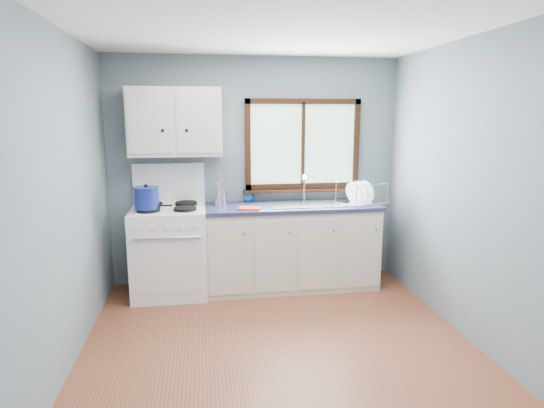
{
  "coord_description": "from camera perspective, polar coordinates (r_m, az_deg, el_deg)",
  "views": [
    {
      "loc": [
        -0.58,
        -3.23,
        1.86
      ],
      "look_at": [
        0.05,
        0.9,
        1.05
      ],
      "focal_mm": 30.0,
      "sensor_mm": 36.0,
      "label": 1
    }
  ],
  "objects": [
    {
      "name": "floor",
      "position": [
        3.78,
        1.39,
        -18.7
      ],
      "size": [
        3.2,
        3.6,
        0.02
      ],
      "primitive_type": "cube",
      "color": "brown",
      "rests_on": "ground"
    },
    {
      "name": "ceiling",
      "position": [
        3.35,
        1.6,
        22.18
      ],
      "size": [
        3.2,
        3.6,
        0.02
      ],
      "primitive_type": "cube",
      "color": "white",
      "rests_on": "wall_back"
    },
    {
      "name": "wall_back",
      "position": [
        5.11,
        -2.1,
        4.1
      ],
      "size": [
        3.2,
        0.02,
        2.5
      ],
      "primitive_type": "cube",
      "color": "slate",
      "rests_on": "ground"
    },
    {
      "name": "wall_front",
      "position": [
        1.65,
        12.86,
        -10.93
      ],
      "size": [
        3.2,
        0.02,
        2.5
      ],
      "primitive_type": "cube",
      "color": "slate",
      "rests_on": "ground"
    },
    {
      "name": "wall_left",
      "position": [
        3.44,
        -25.91,
        -0.33
      ],
      "size": [
        0.02,
        3.6,
        2.5
      ],
      "primitive_type": "cube",
      "color": "slate",
      "rests_on": "ground"
    },
    {
      "name": "wall_right",
      "position": [
        3.95,
        25.14,
        1.05
      ],
      "size": [
        0.02,
        3.6,
        2.5
      ],
      "primitive_type": "cube",
      "color": "slate",
      "rests_on": "ground"
    },
    {
      "name": "gas_range",
      "position": [
        4.91,
        -12.71,
        -5.47
      ],
      "size": [
        0.76,
        0.69,
        1.36
      ],
      "color": "white",
      "rests_on": "floor"
    },
    {
      "name": "base_cabinets",
      "position": [
        5.03,
        2.43,
        -5.81
      ],
      "size": [
        1.85,
        0.6,
        0.88
      ],
      "color": "beige",
      "rests_on": "floor"
    },
    {
      "name": "countertop",
      "position": [
        4.91,
        2.48,
        -0.33
      ],
      "size": [
        1.89,
        0.64,
        0.04
      ],
      "primitive_type": "cube",
      "color": "#1B223F",
      "rests_on": "base_cabinets"
    },
    {
      "name": "sink",
      "position": [
        4.95,
        4.52,
        -0.73
      ],
      "size": [
        0.84,
        0.46,
        0.44
      ],
      "color": "silver",
      "rests_on": "countertop"
    },
    {
      "name": "window",
      "position": [
        5.14,
        3.9,
        6.65
      ],
      "size": [
        1.36,
        0.1,
        1.03
      ],
      "color": "#9EC6A8",
      "rests_on": "wall_back"
    },
    {
      "name": "upper_cabinets",
      "position": [
        4.86,
        -12.05,
        10.02
      ],
      "size": [
        0.95,
        0.35,
        0.7
      ],
      "color": "beige",
      "rests_on": "wall_back"
    },
    {
      "name": "skillet",
      "position": [
        4.68,
        -15.21,
        -0.23
      ],
      "size": [
        0.35,
        0.24,
        0.05
      ],
      "rotation": [
        0.0,
        0.0,
        -0.06
      ],
      "color": "black",
      "rests_on": "gas_range"
    },
    {
      "name": "stockpot",
      "position": [
        4.65,
        -15.48,
        0.78
      ],
      "size": [
        0.27,
        0.27,
        0.25
      ],
      "rotation": [
        0.0,
        0.0,
        -0.09
      ],
      "color": "navy",
      "rests_on": "gas_range"
    },
    {
      "name": "utensil_crock",
      "position": [
        4.94,
        -6.33,
        0.74
      ],
      "size": [
        0.12,
        0.12,
        0.34
      ],
      "rotation": [
        0.0,
        0.0,
        -0.1
      ],
      "color": "silver",
      "rests_on": "countertop"
    },
    {
      "name": "thermos",
      "position": [
        4.88,
        -6.83,
        1.38
      ],
      "size": [
        0.08,
        0.08,
        0.27
      ],
      "primitive_type": "cylinder",
      "rotation": [
        0.0,
        0.0,
        -0.32
      ],
      "color": "silver",
      "rests_on": "countertop"
    },
    {
      "name": "soap_bottle",
      "position": [
        5.03,
        -3.12,
        1.8
      ],
      "size": [
        0.14,
        0.14,
        0.28
      ],
      "primitive_type": "imported",
      "rotation": [
        0.0,
        0.0,
        -0.4
      ],
      "color": "#0C42AC",
      "rests_on": "countertop"
    },
    {
      "name": "dish_towel",
      "position": [
        4.67,
        -2.82,
        -0.55
      ],
      "size": [
        0.26,
        0.22,
        0.02
      ],
      "primitive_type": "cube",
      "rotation": [
        0.0,
        0.0,
        -0.28
      ],
      "color": "red",
      "rests_on": "countertop"
    },
    {
      "name": "dish_rack",
      "position": [
        5.08,
        11.06,
        0.84
      ],
      "size": [
        0.57,
        0.51,
        0.24
      ],
      "rotation": [
        0.0,
        0.0,
        0.4
      ],
      "color": "silver",
      "rests_on": "countertop"
    }
  ]
}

